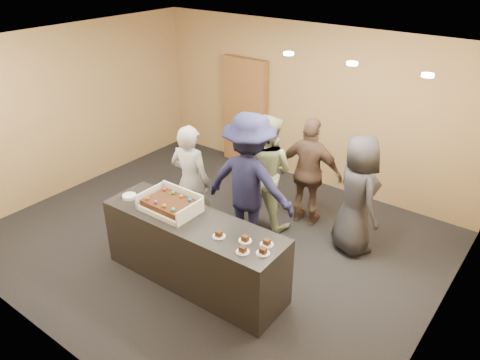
{
  "coord_description": "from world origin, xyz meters",
  "views": [
    {
      "loc": [
        3.67,
        -4.22,
        3.86
      ],
      "look_at": [
        0.47,
        0.0,
        1.11
      ],
      "focal_mm": 35.0,
      "sensor_mm": 36.0,
      "label": 1
    }
  ],
  "objects_px": {
    "cake_box": "(171,206)",
    "person_sage_man": "(266,171)",
    "storage_cabinet": "(245,112)",
    "plate_stack": "(129,196)",
    "person_brown_extra": "(310,173)",
    "person_dark_suit": "(357,195)",
    "person_navy_man": "(249,183)",
    "sheet_cake": "(170,203)",
    "person_server_grey": "(191,182)",
    "serving_counter": "(194,251)"
  },
  "relations": [
    {
      "from": "cake_box",
      "to": "person_sage_man",
      "type": "relative_size",
      "value": 0.41
    },
    {
      "from": "storage_cabinet",
      "to": "plate_stack",
      "type": "xyz_separation_m",
      "value": [
        0.64,
        -3.34,
        -0.08
      ]
    },
    {
      "from": "person_brown_extra",
      "to": "person_dark_suit",
      "type": "xyz_separation_m",
      "value": [
        0.84,
        -0.21,
        0.01
      ]
    },
    {
      "from": "person_dark_suit",
      "to": "storage_cabinet",
      "type": "bearing_deg",
      "value": 11.51
    },
    {
      "from": "person_navy_man",
      "to": "person_dark_suit",
      "type": "relative_size",
      "value": 1.16
    },
    {
      "from": "sheet_cake",
      "to": "person_navy_man",
      "type": "height_order",
      "value": "person_navy_man"
    },
    {
      "from": "person_server_grey",
      "to": "person_dark_suit",
      "type": "distance_m",
      "value": 2.27
    },
    {
      "from": "cake_box",
      "to": "person_dark_suit",
      "type": "distance_m",
      "value": 2.44
    },
    {
      "from": "serving_counter",
      "to": "sheet_cake",
      "type": "distance_m",
      "value": 0.66
    },
    {
      "from": "storage_cabinet",
      "to": "cake_box",
      "type": "xyz_separation_m",
      "value": [
        1.26,
        -3.21,
        -0.05
      ]
    },
    {
      "from": "storage_cabinet",
      "to": "serving_counter",
      "type": "bearing_deg",
      "value": -63.25
    },
    {
      "from": "plate_stack",
      "to": "person_navy_man",
      "type": "bearing_deg",
      "value": 47.51
    },
    {
      "from": "serving_counter",
      "to": "sheet_cake",
      "type": "relative_size",
      "value": 4.0
    },
    {
      "from": "serving_counter",
      "to": "plate_stack",
      "type": "height_order",
      "value": "plate_stack"
    },
    {
      "from": "storage_cabinet",
      "to": "person_dark_suit",
      "type": "relative_size",
      "value": 1.19
    },
    {
      "from": "person_sage_man",
      "to": "person_navy_man",
      "type": "distance_m",
      "value": 0.63
    },
    {
      "from": "person_brown_extra",
      "to": "person_server_grey",
      "type": "bearing_deg",
      "value": 39.59
    },
    {
      "from": "person_dark_suit",
      "to": "sheet_cake",
      "type": "bearing_deg",
      "value": 85.8
    },
    {
      "from": "person_server_grey",
      "to": "person_sage_man",
      "type": "xyz_separation_m",
      "value": [
        0.68,
        0.87,
        0.02
      ]
    },
    {
      "from": "plate_stack",
      "to": "person_server_grey",
      "type": "bearing_deg",
      "value": 74.81
    },
    {
      "from": "serving_counter",
      "to": "person_dark_suit",
      "type": "distance_m",
      "value": 2.27
    },
    {
      "from": "plate_stack",
      "to": "person_dark_suit",
      "type": "relative_size",
      "value": 0.11
    },
    {
      "from": "serving_counter",
      "to": "person_dark_suit",
      "type": "height_order",
      "value": "person_dark_suit"
    },
    {
      "from": "cake_box",
      "to": "person_brown_extra",
      "type": "height_order",
      "value": "person_brown_extra"
    },
    {
      "from": "cake_box",
      "to": "plate_stack",
      "type": "xyz_separation_m",
      "value": [
        -0.63,
        -0.13,
        -0.02
      ]
    },
    {
      "from": "serving_counter",
      "to": "person_navy_man",
      "type": "height_order",
      "value": "person_navy_man"
    },
    {
      "from": "storage_cabinet",
      "to": "person_navy_man",
      "type": "bearing_deg",
      "value": -52.13
    },
    {
      "from": "plate_stack",
      "to": "person_dark_suit",
      "type": "bearing_deg",
      "value": 40.83
    },
    {
      "from": "plate_stack",
      "to": "person_dark_suit",
      "type": "height_order",
      "value": "person_dark_suit"
    },
    {
      "from": "person_server_grey",
      "to": "person_navy_man",
      "type": "height_order",
      "value": "person_navy_man"
    },
    {
      "from": "person_navy_man",
      "to": "serving_counter",
      "type": "bearing_deg",
      "value": 78.68
    },
    {
      "from": "serving_counter",
      "to": "person_dark_suit",
      "type": "xyz_separation_m",
      "value": [
        1.26,
        1.85,
        0.39
      ]
    },
    {
      "from": "serving_counter",
      "to": "person_navy_man",
      "type": "xyz_separation_m",
      "value": [
        0.07,
        1.05,
        0.52
      ]
    },
    {
      "from": "sheet_cake",
      "to": "person_navy_man",
      "type": "distance_m",
      "value": 1.14
    },
    {
      "from": "plate_stack",
      "to": "person_server_grey",
      "type": "relative_size",
      "value": 0.11
    },
    {
      "from": "person_server_grey",
      "to": "person_navy_man",
      "type": "xyz_separation_m",
      "value": [
        0.82,
        0.27,
        0.13
      ]
    },
    {
      "from": "sheet_cake",
      "to": "person_dark_suit",
      "type": "bearing_deg",
      "value": 48.61
    },
    {
      "from": "serving_counter",
      "to": "cake_box",
      "type": "height_order",
      "value": "cake_box"
    },
    {
      "from": "person_server_grey",
      "to": "person_brown_extra",
      "type": "xyz_separation_m",
      "value": [
        1.17,
        1.27,
        -0.01
      ]
    },
    {
      "from": "serving_counter",
      "to": "person_sage_man",
      "type": "height_order",
      "value": "person_sage_man"
    },
    {
      "from": "serving_counter",
      "to": "person_server_grey",
      "type": "height_order",
      "value": "person_server_grey"
    },
    {
      "from": "person_server_grey",
      "to": "person_sage_man",
      "type": "distance_m",
      "value": 1.11
    },
    {
      "from": "storage_cabinet",
      "to": "cake_box",
      "type": "height_order",
      "value": "storage_cabinet"
    },
    {
      "from": "cake_box",
      "to": "sheet_cake",
      "type": "height_order",
      "value": "cake_box"
    },
    {
      "from": "cake_box",
      "to": "person_dark_suit",
      "type": "bearing_deg",
      "value": 48.22
    },
    {
      "from": "sheet_cake",
      "to": "person_dark_suit",
      "type": "relative_size",
      "value": 0.36
    },
    {
      "from": "person_server_grey",
      "to": "person_brown_extra",
      "type": "distance_m",
      "value": 1.73
    },
    {
      "from": "serving_counter",
      "to": "storage_cabinet",
      "type": "bearing_deg",
      "value": 115.51
    },
    {
      "from": "person_brown_extra",
      "to": "person_dark_suit",
      "type": "relative_size",
      "value": 0.99
    },
    {
      "from": "person_navy_man",
      "to": "person_brown_extra",
      "type": "bearing_deg",
      "value": -117.14
    }
  ]
}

